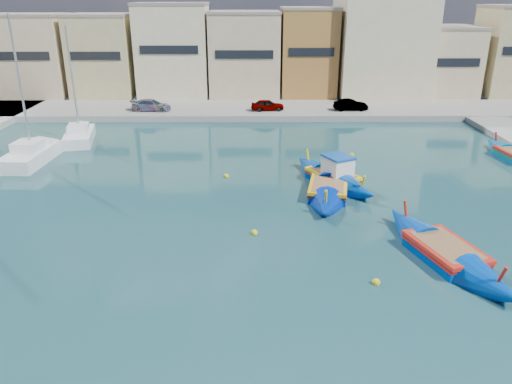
# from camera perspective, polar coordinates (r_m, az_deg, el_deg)

# --- Properties ---
(ground) EXTENTS (160.00, 160.00, 0.00)m
(ground) POSITION_cam_1_polar(r_m,az_deg,el_deg) (23.42, 11.78, -8.61)
(ground) COLOR #153E40
(ground) RESTS_ON ground
(north_quay) EXTENTS (80.00, 8.00, 0.60)m
(north_quay) POSITION_cam_1_polar(r_m,az_deg,el_deg) (53.18, 4.91, 9.30)
(north_quay) COLOR gray
(north_quay) RESTS_ON ground
(north_townhouses) EXTENTS (83.20, 7.87, 10.19)m
(north_townhouses) POSITION_cam_1_polar(r_m,az_deg,el_deg) (60.58, 10.95, 15.02)
(north_townhouses) COLOR tan
(north_townhouses) RESTS_ON ground
(church_block) EXTENTS (10.00, 10.00, 19.10)m
(church_block) POSITION_cam_1_polar(r_m,az_deg,el_deg) (61.64, 14.26, 18.06)
(church_block) COLOR beige
(church_block) RESTS_ON ground
(parked_cars) EXTENTS (24.01, 1.91, 1.14)m
(parked_cars) POSITION_cam_1_polar(r_m,az_deg,el_deg) (51.33, -1.79, 9.91)
(parked_cars) COLOR #4C1919
(parked_cars) RESTS_ON north_quay
(luzzu_blue_cabin) EXTENTS (5.76, 8.65, 3.06)m
(luzzu_blue_cabin) POSITION_cam_1_polar(r_m,az_deg,el_deg) (33.26, 8.77, 1.63)
(luzzu_blue_cabin) COLOR #003B9E
(luzzu_blue_cabin) RESTS_ON ground
(luzzu_green) EXTENTS (3.82, 8.89, 2.72)m
(luzzu_green) POSITION_cam_1_polar(r_m,az_deg,el_deg) (31.17, 8.23, 0.11)
(luzzu_green) COLOR #00269D
(luzzu_green) RESTS_ON ground
(luzzu_blue_south) EXTENTS (4.89, 9.86, 2.78)m
(luzzu_blue_south) POSITION_cam_1_polar(r_m,az_deg,el_deg) (25.19, 20.79, -6.62)
(luzzu_blue_south) COLOR #003EAD
(luzzu_blue_south) RESTS_ON ground
(yacht_north) EXTENTS (3.62, 7.86, 10.12)m
(yacht_north) POSITION_cam_1_polar(r_m,az_deg,el_deg) (46.41, -19.31, 6.45)
(yacht_north) COLOR white
(yacht_north) RESTS_ON ground
(yacht_midnorth) EXTENTS (2.81, 8.08, 11.30)m
(yacht_midnorth) POSITION_cam_1_polar(r_m,az_deg,el_deg) (41.80, -23.42, 4.35)
(yacht_midnorth) COLOR white
(yacht_midnorth) RESTS_ON ground
(mooring_buoys) EXTENTS (22.12, 18.71, 0.36)m
(mooring_buoys) POSITION_cam_1_polar(r_m,az_deg,el_deg) (30.13, 10.74, -1.27)
(mooring_buoys) COLOR yellow
(mooring_buoys) RESTS_ON ground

